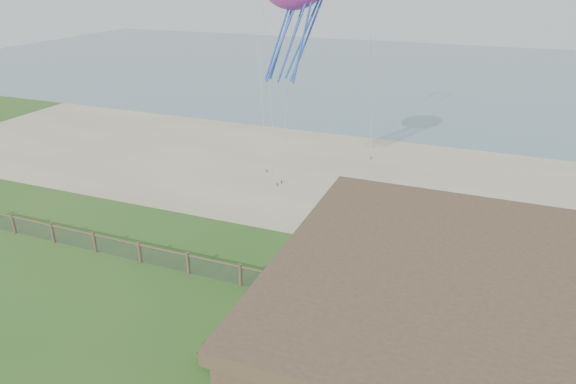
% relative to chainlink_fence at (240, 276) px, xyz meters
% --- Properties ---
extents(ground, '(160.00, 160.00, 0.00)m').
position_rel_chainlink_fence_xyz_m(ground, '(0.00, -6.00, -0.55)').
color(ground, '#29591E').
rests_on(ground, ground).
extents(sand_beach, '(72.00, 20.00, 0.02)m').
position_rel_chainlink_fence_xyz_m(sand_beach, '(0.00, 16.00, -0.55)').
color(sand_beach, tan).
rests_on(sand_beach, ground).
extents(ocean, '(160.00, 68.00, 0.02)m').
position_rel_chainlink_fence_xyz_m(ocean, '(0.00, 60.00, -0.55)').
color(ocean, slate).
rests_on(ocean, ground).
extents(chainlink_fence, '(36.20, 0.20, 1.25)m').
position_rel_chainlink_fence_xyz_m(chainlink_fence, '(0.00, 0.00, 0.00)').
color(chainlink_fence, brown).
rests_on(chainlink_fence, ground).
extents(motel_deck, '(15.00, 2.00, 0.50)m').
position_rel_chainlink_fence_xyz_m(motel_deck, '(13.00, -1.00, -0.30)').
color(motel_deck, brown).
rests_on(motel_deck, ground).
extents(picnic_table, '(2.12, 1.90, 0.73)m').
position_rel_chainlink_fence_xyz_m(picnic_table, '(1.79, -5.23, -0.18)').
color(picnic_table, brown).
rests_on(picnic_table, ground).
extents(octopus_kite, '(4.17, 3.39, 7.50)m').
position_rel_chainlink_fence_xyz_m(octopus_kite, '(-1.11, 9.97, 11.26)').
color(octopus_kite, '#FC274D').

